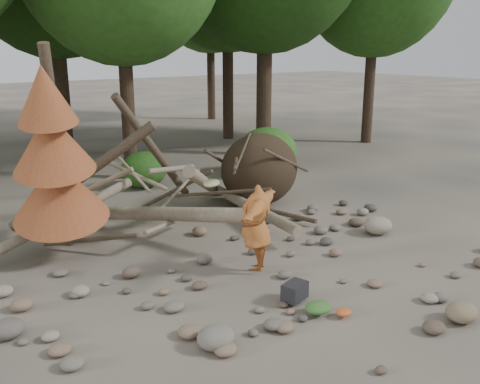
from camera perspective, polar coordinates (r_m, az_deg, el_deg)
ground at (r=10.16m, az=5.12°, el=-9.46°), size 120.00×120.00×0.00m
deadfall_pile at (r=14.19m, az=0.37°, el=1.93°), size 8.55×5.24×3.30m
dead_conifer at (r=10.96m, az=-19.19°, el=3.23°), size 2.06×2.16×4.35m
bush_mid at (r=16.69m, az=-10.23°, el=2.36°), size 1.40×1.40×1.12m
bush_right at (r=18.14m, az=2.94°, el=4.40°), size 2.00×2.00×1.60m
frisbee_thrower at (r=10.14m, az=1.72°, el=-3.82°), size 2.11×1.73×1.90m
backpack at (r=9.34m, az=5.85°, el=-10.81°), size 0.51×0.41×0.30m
cloth_green at (r=9.01m, az=8.33°, el=-12.37°), size 0.46×0.38×0.17m
cloth_orange at (r=9.02m, az=11.00°, el=-12.75°), size 0.27×0.22×0.10m
boulder_front_left at (r=8.03m, az=-2.60°, el=-15.23°), size 0.57×0.51×0.34m
boulder_front_right at (r=9.40m, az=22.59°, el=-11.75°), size 0.53×0.48×0.32m
boulder_mid_right at (r=12.87m, az=14.49°, el=-3.46°), size 0.69×0.62×0.41m
boulder_mid_left at (r=8.98m, az=-23.53°, el=-13.24°), size 0.50×0.45×0.30m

